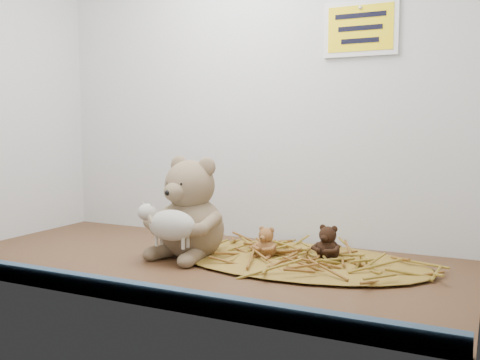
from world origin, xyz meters
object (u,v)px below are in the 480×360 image
at_px(main_teddy, 192,207).
at_px(toy_lamb, 172,225).
at_px(mini_teddy_tan, 266,241).
at_px(mini_teddy_brown, 328,241).

bearing_deg(main_teddy, toy_lamb, -79.73).
relative_size(mini_teddy_tan, mini_teddy_brown, 0.88).
distance_m(main_teddy, toy_lamb, 0.09).
height_order(main_teddy, mini_teddy_tan, main_teddy).
xyz_separation_m(mini_teddy_tan, mini_teddy_brown, (0.14, 0.03, 0.00)).
bearing_deg(mini_teddy_tan, mini_teddy_brown, 19.95).
relative_size(toy_lamb, mini_teddy_tan, 2.14).
distance_m(mini_teddy_tan, mini_teddy_brown, 0.14).
xyz_separation_m(toy_lamb, mini_teddy_brown, (0.31, 0.16, -0.04)).
bearing_deg(toy_lamb, mini_teddy_brown, 27.35).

